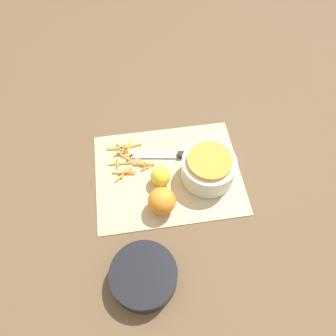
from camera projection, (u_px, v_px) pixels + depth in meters
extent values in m
plane|color=brown|center=(168.00, 174.00, 1.07)|extent=(4.00, 4.00, 0.00)
cube|color=#CCB284|center=(168.00, 173.00, 1.07)|extent=(0.47, 0.37, 0.01)
cylinder|color=silver|center=(208.00, 169.00, 1.03)|extent=(0.17, 0.17, 0.08)
cylinder|color=orange|center=(210.00, 161.00, 0.99)|extent=(0.14, 0.14, 0.02)
cylinder|color=black|center=(144.00, 276.00, 0.87)|extent=(0.18, 0.18, 0.06)
cube|color=#232328|center=(192.00, 155.00, 1.09)|extent=(0.10, 0.03, 0.02)
cube|color=#B2B2B7|center=(154.00, 156.00, 1.10)|extent=(0.16, 0.05, 0.00)
sphere|color=orange|center=(162.00, 201.00, 0.96)|extent=(0.08, 0.08, 0.08)
sphere|color=yellow|center=(161.00, 176.00, 1.02)|extent=(0.06, 0.06, 0.06)
cube|color=orange|center=(123.00, 173.00, 1.06)|extent=(0.07, 0.02, 0.00)
cube|color=orange|center=(117.00, 162.00, 1.08)|extent=(0.01, 0.04, 0.00)
cube|color=orange|center=(129.00, 148.00, 1.11)|extent=(0.02, 0.07, 0.00)
cube|color=orange|center=(146.00, 168.00, 1.07)|extent=(0.03, 0.02, 0.00)
cube|color=orange|center=(118.00, 148.00, 1.11)|extent=(0.07, 0.01, 0.00)
cube|color=orange|center=(121.00, 149.00, 1.11)|extent=(0.04, 0.05, 0.00)
cube|color=orange|center=(120.00, 163.00, 1.08)|extent=(0.07, 0.01, 0.00)
cube|color=orange|center=(136.00, 162.00, 1.08)|extent=(0.07, 0.04, 0.00)
cube|color=#F99836|center=(133.00, 145.00, 1.12)|extent=(0.06, 0.01, 0.00)
cube|color=orange|center=(121.00, 148.00, 1.11)|extent=(0.03, 0.05, 0.00)
cube|color=orange|center=(124.00, 172.00, 1.06)|extent=(0.02, 0.04, 0.00)
cube|color=orange|center=(129.00, 158.00, 1.09)|extent=(0.03, 0.03, 0.00)
cube|color=orange|center=(123.00, 175.00, 1.06)|extent=(0.06, 0.05, 0.00)
cube|color=orange|center=(144.00, 164.00, 1.08)|extent=(0.07, 0.01, 0.00)
cube|color=orange|center=(127.00, 172.00, 1.06)|extent=(0.06, 0.01, 0.00)
cube|color=orange|center=(125.00, 156.00, 1.09)|extent=(0.04, 0.03, 0.00)
cube|color=orange|center=(142.00, 161.00, 1.08)|extent=(0.05, 0.04, 0.00)
cube|color=#F39C33|center=(121.00, 153.00, 1.10)|extent=(0.05, 0.02, 0.00)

